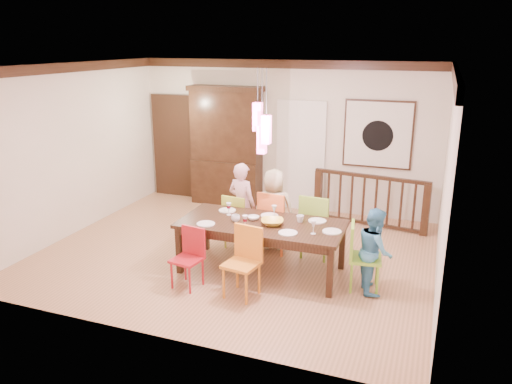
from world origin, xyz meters
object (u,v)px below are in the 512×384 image
(dining_table, at_px, (262,227))
(person_end_right, at_px, (375,250))
(chair_end_right, at_px, (366,253))
(balustrade, at_px, (370,200))
(person_far_mid, at_px, (274,210))
(person_far_left, at_px, (242,205))
(china_hutch, at_px, (226,146))
(chair_far_left, at_px, (239,217))

(dining_table, xyz_separation_m, person_end_right, (1.61, -0.04, -0.10))
(dining_table, relative_size, chair_end_right, 2.56)
(person_end_right, bearing_deg, dining_table, 71.06)
(balustrade, bearing_deg, person_far_mid, -121.94)
(chair_end_right, height_order, person_end_right, person_end_right)
(dining_table, xyz_separation_m, person_far_left, (-0.62, 0.79, 0.02))
(chair_end_right, xyz_separation_m, china_hutch, (-3.24, 2.82, 0.67))
(china_hutch, xyz_separation_m, person_far_mid, (1.65, -1.91, -0.54))
(chair_far_left, height_order, chair_end_right, chair_end_right)
(chair_end_right, bearing_deg, chair_far_left, 61.90)
(person_far_left, bearing_deg, china_hutch, -44.80)
(chair_end_right, bearing_deg, balustrade, -1.34)
(chair_far_left, height_order, balustrade, balustrade)
(china_hutch, height_order, person_far_mid, china_hutch)
(chair_far_left, relative_size, person_end_right, 0.77)
(china_hutch, height_order, balustrade, china_hutch)
(person_far_left, distance_m, person_end_right, 2.38)
(chair_end_right, distance_m, person_far_left, 2.28)
(balustrade, distance_m, person_far_left, 2.45)
(chair_end_right, relative_size, person_end_right, 0.80)
(person_far_left, relative_size, person_far_mid, 1.06)
(dining_table, relative_size, china_hutch, 0.99)
(balustrade, bearing_deg, chair_end_right, -75.52)
(chair_far_left, bearing_deg, balustrade, -131.20)
(chair_far_left, bearing_deg, person_far_mid, -161.12)
(balustrade, bearing_deg, person_far_left, -130.41)
(dining_table, distance_m, china_hutch, 3.32)
(chair_far_left, distance_m, person_far_mid, 0.59)
(chair_far_left, xyz_separation_m, balustrade, (1.85, 1.69, -0.01))
(dining_table, distance_m, chair_far_left, 0.99)
(chair_far_left, relative_size, person_far_mid, 0.68)
(chair_far_left, xyz_separation_m, china_hutch, (-1.10, 2.04, 0.69))
(china_hutch, relative_size, person_far_left, 1.72)
(chair_far_left, xyz_separation_m, person_far_mid, (0.55, 0.12, 0.15))
(chair_end_right, distance_m, balustrade, 2.49)
(person_far_mid, bearing_deg, chair_far_left, -2.61)
(china_hutch, height_order, person_end_right, china_hutch)
(balustrade, bearing_deg, china_hutch, -179.00)
(person_far_left, bearing_deg, dining_table, 143.49)
(chair_far_left, height_order, person_far_mid, person_far_mid)
(chair_far_left, xyz_separation_m, person_end_right, (2.26, -0.77, 0.07))
(chair_end_right, xyz_separation_m, balustrade, (-0.29, 2.47, -0.03))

